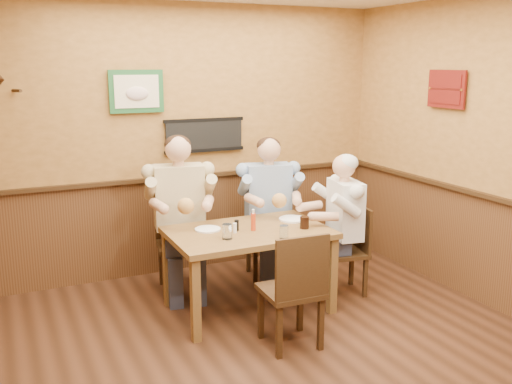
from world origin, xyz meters
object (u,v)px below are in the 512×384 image
diner_tan_shirt (180,222)px  salt_shaker (235,228)px  dining_table (249,240)px  water_glass_left (227,232)px  water_glass_mid (284,232)px  diner_white_elder (344,232)px  chair_right_end (344,250)px  cola_tumbler (304,223)px  diner_blue_polo (268,215)px  pepper_shaker (237,225)px  chair_back_left (181,243)px  chair_back_right (268,234)px  hot_sauce_bottle (253,221)px  chair_near_side (291,288)px

diner_tan_shirt → salt_shaker: diner_tan_shirt is taller
dining_table → water_glass_left: 0.35m
dining_table → water_glass_mid: size_ratio=12.30×
diner_white_elder → chair_right_end: bearing=180.0°
cola_tumbler → diner_blue_polo: bearing=86.7°
water_glass_left → water_glass_mid: bearing=-23.8°
salt_shaker → pepper_shaker: pepper_shaker is taller
diner_white_elder → water_glass_mid: bearing=-58.5°
chair_back_left → chair_back_right: chair_back_left is taller
salt_shaker → diner_blue_polo: bearing=46.1°
diner_white_elder → dining_table: bearing=-81.8°
diner_tan_shirt → chair_back_right: bearing=7.7°
dining_table → hot_sauce_bottle: bearing=-44.5°
diner_tan_shirt → diner_white_elder: 1.59m
diner_tan_shirt → hot_sauce_bottle: size_ratio=7.98×
chair_near_side → water_glass_left: (-0.29, 0.58, 0.34)m
chair_back_left → pepper_shaker: (0.31, -0.68, 0.32)m
chair_back_left → chair_back_right: bearing=7.7°
chair_near_side → water_glass_mid: bearing=-107.5°
diner_white_elder → salt_shaker: (-1.14, 0.01, 0.18)m
diner_tan_shirt → hot_sauce_bottle: diner_tan_shirt is taller
chair_back_left → pepper_shaker: size_ratio=9.98×
cola_tumbler → chair_near_side: bearing=-127.9°
dining_table → hot_sauce_bottle: (0.03, -0.03, 0.18)m
water_glass_mid → hot_sauce_bottle: (-0.13, 0.32, 0.03)m
dining_table → diner_tan_shirt: bearing=120.3°
pepper_shaker → water_glass_mid: bearing=-54.7°
chair_back_right → pepper_shaker: size_ratio=9.56×
chair_near_side → cola_tumbler: (0.45, 0.58, 0.33)m
water_glass_left → cola_tumbler: bearing=-0.2°
water_glass_left → salt_shaker: 0.19m
pepper_shaker → chair_back_left: bearing=114.4°
dining_table → diner_tan_shirt: 0.82m
diner_white_elder → cola_tumbler: size_ratio=11.46×
pepper_shaker → diner_blue_polo: bearing=45.6°
chair_right_end → chair_near_side: 1.20m
hot_sauce_bottle → pepper_shaker: 0.15m
cola_tumbler → water_glass_mid: bearing=-148.3°
dining_table → hot_sauce_bottle: 0.18m
water_glass_mid → chair_back_right: bearing=70.8°
chair_right_end → diner_tan_shirt: 1.61m
diner_white_elder → salt_shaker: size_ratio=14.06×
chair_back_right → salt_shaker: (-0.66, -0.69, 0.33)m
chair_back_left → chair_back_right: (0.93, -0.04, -0.02)m
diner_blue_polo → salt_shaker: 0.97m
hot_sauce_bottle → pepper_shaker: bearing=157.6°
chair_near_side → water_glass_left: size_ratio=7.41×
chair_back_left → diner_white_elder: size_ratio=0.79×
chair_back_right → diner_blue_polo: size_ratio=0.70×
diner_tan_shirt → water_glass_mid: diner_tan_shirt is taller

